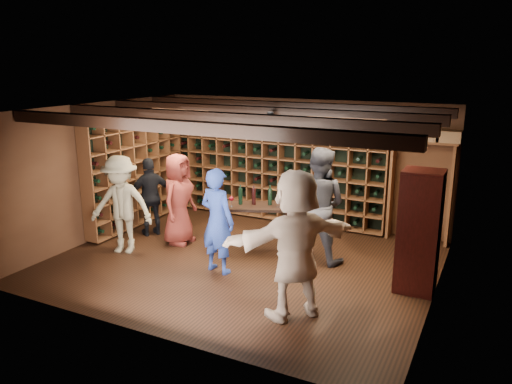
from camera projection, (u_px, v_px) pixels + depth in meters
The scene contains 13 objects.
ground at pixel (243, 262), 8.25m from camera, with size 6.00×6.00×0.00m, color black.
room_shell at pixel (243, 115), 7.68m from camera, with size 6.00×6.00×6.00m.
wine_rack_back at pixel (273, 165), 10.20m from camera, with size 4.65×0.30×2.20m.
wine_rack_left at pixel (136, 169), 9.89m from camera, with size 0.30×2.65×2.20m.
crate_shelf at pixel (424, 157), 8.82m from camera, with size 1.20×0.32×2.07m.
display_cabinet at pixel (419, 234), 7.03m from camera, with size 0.55×0.50×1.75m.
man_blue_shirt at pixel (217, 221), 7.69m from camera, with size 0.61×0.40×1.66m, color navy.
man_grey_suit at pixel (318, 205), 8.10m from camera, with size 0.93×0.72×1.90m, color black.
guest_red_floral at pixel (179, 199), 8.93m from camera, with size 0.81×0.52×1.65m, color maroon.
guest_woman_black at pixel (151, 197), 9.38m from camera, with size 0.87×0.36×1.49m, color black.
guest_khaki at pixel (121, 205), 8.50m from camera, with size 1.10×0.63×1.70m, color #7B7155.
guest_beige at pixel (295, 245), 6.29m from camera, with size 1.82×0.58×1.96m, color tan.
tasting_table at pixel (256, 210), 8.53m from camera, with size 1.24×0.95×1.12m.
Camera 1 is at (3.63, -6.77, 3.22)m, focal length 35.00 mm.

